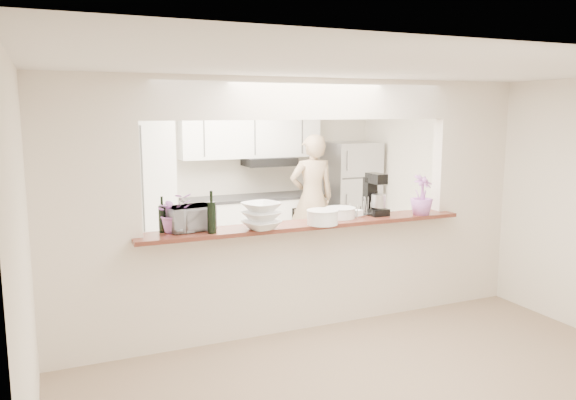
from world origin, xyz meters
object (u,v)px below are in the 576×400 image
refrigerator (351,196)px  stand_mixer (375,196)px  toaster_oven (190,218)px  person (312,198)px

refrigerator → stand_mixer: 2.88m
toaster_oven → stand_mixer: (2.00, 0.01, 0.08)m
toaster_oven → person: (2.35, 2.25, -0.28)m
person → refrigerator: bearing=-152.1°
toaster_oven → refrigerator: bearing=28.9°
refrigerator → stand_mixer: size_ratio=3.84×
toaster_oven → person: person is taller
refrigerator → stand_mixer: refrigerator is taller
person → stand_mixer: bearing=86.6°
toaster_oven → stand_mixer: size_ratio=0.93×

